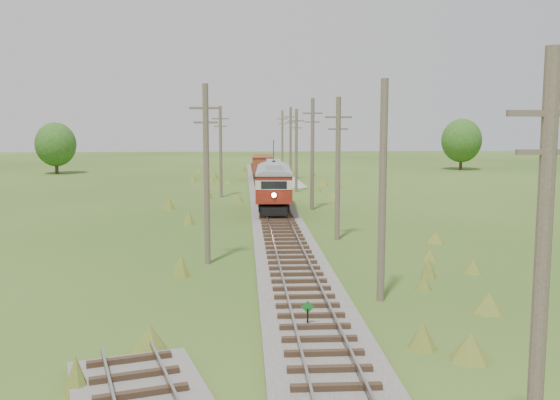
{
  "coord_description": "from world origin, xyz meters",
  "views": [
    {
      "loc": [
        -2.35,
        -19.07,
        7.15
      ],
      "look_at": [
        0.0,
        21.09,
        2.07
      ],
      "focal_mm": 40.0,
      "sensor_mm": 36.0,
      "label": 1
    }
  ],
  "objects": [
    {
      "name": "gondola",
      "position": [
        0.0,
        57.11,
        1.88
      ],
      "size": [
        2.65,
        7.43,
        2.44
      ],
      "rotation": [
        0.0,
        0.0,
        -0.04
      ],
      "color": "black",
      "rests_on": "ground"
    },
    {
      "name": "tree_mid_b",
      "position": [
        30.0,
        72.0,
        4.33
      ],
      "size": [
        5.88,
        5.88,
        7.57
      ],
      "color": "#38281C",
      "rests_on": "ground"
    },
    {
      "name": "switch_marker",
      "position": [
        -0.2,
        1.5,
        0.63
      ],
      "size": [
        0.45,
        0.06,
        1.08
      ],
      "color": "black",
      "rests_on": "ground"
    },
    {
      "name": "tree_mid_a",
      "position": [
        -28.0,
        68.0,
        4.02
      ],
      "size": [
        5.46,
        5.46,
        7.03
      ],
      "color": "#38281C",
      "rests_on": "ground"
    },
    {
      "name": "utility_pole_r_3",
      "position": [
        3.2,
        31.0,
        4.63
      ],
      "size": [
        1.6,
        0.3,
        9.0
      ],
      "color": "brown",
      "rests_on": "ground"
    },
    {
      "name": "utility_pole_r_1",
      "position": [
        3.1,
        5.0,
        4.4
      ],
      "size": [
        0.3,
        0.3,
        8.8
      ],
      "color": "brown",
      "rests_on": "ground"
    },
    {
      "name": "utility_pole_r_4",
      "position": [
        3.0,
        44.0,
        4.32
      ],
      "size": [
        1.6,
        0.3,
        8.4
      ],
      "color": "brown",
      "rests_on": "ground"
    },
    {
      "name": "utility_pole_l_a",
      "position": [
        -4.2,
        12.0,
        4.63
      ],
      "size": [
        1.6,
        0.3,
        9.0
      ],
      "color": "brown",
      "rests_on": "ground"
    },
    {
      "name": "utility_pole_r_0",
      "position": [
        3.2,
        -8.0,
        4.37
      ],
      "size": [
        1.6,
        0.3,
        8.5
      ],
      "color": "brown",
      "rests_on": "ground"
    },
    {
      "name": "gravel_pile",
      "position": [
        2.88,
        49.52,
        0.64
      ],
      "size": [
        3.75,
        3.97,
        1.36
      ],
      "color": "gray",
      "rests_on": "ground"
    },
    {
      "name": "railbed_main",
      "position": [
        0.0,
        34.0,
        0.19
      ],
      "size": [
        3.6,
        96.0,
        0.57
      ],
      "color": "#605B54",
      "rests_on": "ground"
    },
    {
      "name": "ground",
      "position": [
        0.0,
        0.0,
        0.0
      ],
      "size": [
        260.0,
        260.0,
        0.0
      ],
      "primitive_type": "plane",
      "color": "#294D17",
      "rests_on": "ground"
    },
    {
      "name": "utility_pole_r_2",
      "position": [
        3.3,
        18.0,
        4.42
      ],
      "size": [
        1.6,
        0.3,
        8.6
      ],
      "color": "brown",
      "rests_on": "ground"
    },
    {
      "name": "utility_pole_r_6",
      "position": [
        3.2,
        70.0,
        4.47
      ],
      "size": [
        1.6,
        0.3,
        8.7
      ],
      "color": "brown",
      "rests_on": "ground"
    },
    {
      "name": "streetcar",
      "position": [
        -0.0,
        29.66,
        2.46
      ],
      "size": [
        3.14,
        11.46,
        5.2
      ],
      "rotation": [
        0.0,
        0.0,
        -0.04
      ],
      "color": "black",
      "rests_on": "ground"
    },
    {
      "name": "utility_pole_l_b",
      "position": [
        -4.5,
        40.0,
        4.42
      ],
      "size": [
        1.6,
        0.3,
        8.6
      ],
      "color": "brown",
      "rests_on": "ground"
    },
    {
      "name": "utility_pole_r_5",
      "position": [
        3.4,
        57.0,
        4.58
      ],
      "size": [
        1.6,
        0.3,
        8.9
      ],
      "color": "brown",
      "rests_on": "ground"
    }
  ]
}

